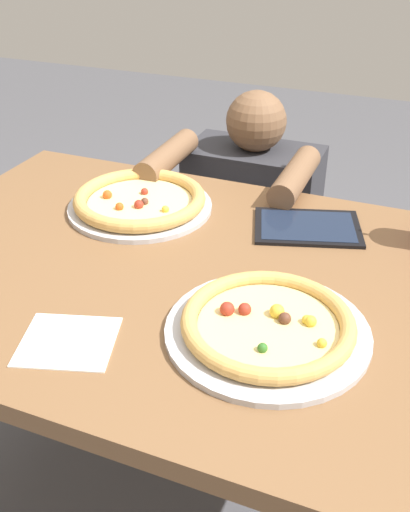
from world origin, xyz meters
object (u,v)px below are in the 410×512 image
(tablet, at_px, (307,227))
(diner_seated, at_px, (250,248))
(pizza_far, at_px, (140,201))
(pizza_near, at_px, (268,325))

(tablet, relative_size, diner_seated, 0.30)
(pizza_far, distance_m, tablet, 0.41)
(pizza_near, xyz_separation_m, tablet, (-0.03, 0.40, -0.01))
(pizza_far, xyz_separation_m, diner_seated, (0.14, 0.47, -0.36))
(pizza_near, height_order, diner_seated, diner_seated)
(tablet, bearing_deg, diner_seated, 122.21)
(pizza_near, bearing_deg, pizza_far, 140.92)
(pizza_near, xyz_separation_m, pizza_far, (-0.43, 0.35, 0.00))
(pizza_far, height_order, tablet, pizza_far)
(pizza_near, bearing_deg, tablet, 93.76)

